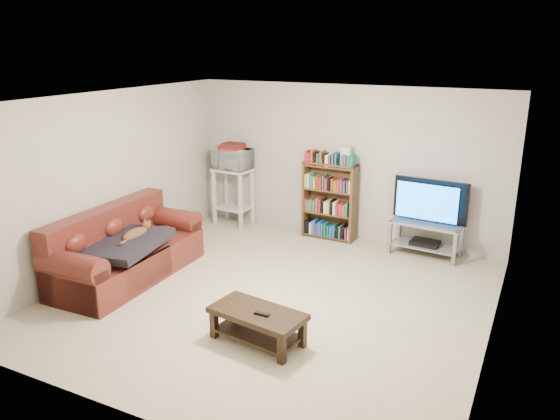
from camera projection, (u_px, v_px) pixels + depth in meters
The scene contains 19 objects.
floor at pixel (273, 297), 6.72m from camera, with size 5.00×5.00×0.00m, color beige.
ceiling at pixel (272, 100), 6.01m from camera, with size 5.00×5.00×0.00m, color white.
wall_back at pixel (346, 163), 8.50m from camera, with size 5.00×5.00×0.00m, color beige.
wall_front at pixel (125, 286), 4.23m from camera, with size 5.00×5.00×0.00m, color beige.
wall_left at pixel (109, 181), 7.43m from camera, with size 5.00×5.00×0.00m, color beige.
wall_right at pixel (501, 236), 5.30m from camera, with size 5.00×5.00×0.00m, color beige.
sofa at pixel (123, 253), 7.23m from camera, with size 0.99×2.19×0.93m.
blanket at pixel (125, 244), 6.96m from camera, with size 0.84×1.09×0.10m, color black.
cat at pixel (135, 234), 7.11m from camera, with size 0.24×0.59×0.18m, color brown, non-canonical shape.
coffee_table at pixel (258, 320), 5.65m from camera, with size 1.05×0.63×0.36m.
remote at pixel (262, 314), 5.53m from camera, with size 0.16×0.04×0.02m, color black.
tv_stand at pixel (426, 233), 7.95m from camera, with size 1.04×0.53×0.50m.
television at pixel (428, 202), 7.81m from camera, with size 1.08×0.14×0.62m, color black.
dvd_player at pixel (425, 243), 7.99m from camera, with size 0.40×0.28×0.06m, color black.
bookshelf at pixel (329, 200), 8.56m from camera, with size 0.86×0.29×1.23m.
shelf_clutter at pixel (337, 156), 8.32m from camera, with size 0.63×0.20×0.28m.
microwave_stand at pixel (233, 189), 9.21m from camera, with size 0.64×0.48×0.98m.
microwave at pixel (232, 159), 9.06m from camera, with size 0.60×0.41×0.33m, color silver.
game_boxes at pixel (232, 147), 9.00m from camera, with size 0.36×0.31×0.05m, color maroon.
Camera 1 is at (2.80, -5.42, 3.01)m, focal length 35.00 mm.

